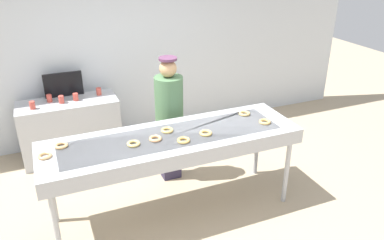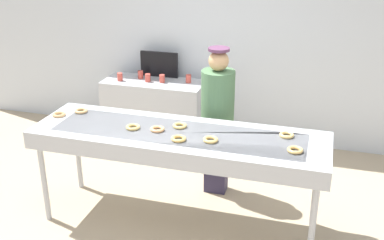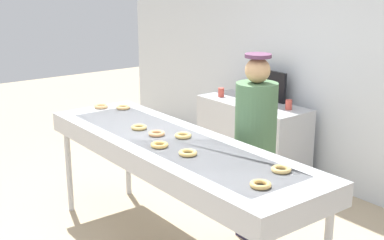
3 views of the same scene
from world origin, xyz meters
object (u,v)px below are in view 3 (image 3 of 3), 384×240
Objects in this scene: paper_cup_0 at (245,94)px; paper_cup_3 at (221,92)px; glazed_donut_0 at (183,136)px; glazed_donut_8 at (139,127)px; fryer_conveyor at (173,151)px; glazed_donut_4 at (261,184)px; paper_cup_1 at (289,105)px; worker_baker at (255,137)px; glazed_donut_6 at (281,169)px; prep_counter at (252,138)px; glazed_donut_7 at (101,106)px; glazed_donut_2 at (123,107)px; menu_display at (268,85)px; paper_cup_4 at (260,100)px; paper_cup_2 at (247,97)px; glazed_donut_5 at (157,133)px; glazed_donut_3 at (159,145)px; glazed_donut_1 at (188,153)px.

paper_cup_0 is 0.29m from paper_cup_3.
glazed_donut_0 is 0.45m from glazed_donut_8.
fryer_conveyor is 0.45m from glazed_donut_8.
glazed_donut_4 is 1.27× the size of paper_cup_1.
worker_baker is 15.55× the size of paper_cup_1.
glazed_donut_6 is 2.55m from prep_counter.
glazed_donut_7 and glazed_donut_8 have the same top height.
glazed_donut_8 is at bearing -5.99° from glazed_donut_7.
menu_display is at bearing 83.85° from glazed_donut_2.
glazed_donut_8 reaches higher than prep_counter.
paper_cup_4 is at bearing 101.31° from glazed_donut_8.
fryer_conveyor is 26.36× the size of paper_cup_2.
paper_cup_0 is 1.00× the size of paper_cup_4.
fryer_conveyor is at bearing -79.90° from glazed_donut_0.
glazed_donut_0 is at bearing 3.16° from glazed_donut_7.
fryer_conveyor is 1.29m from glazed_donut_7.
paper_cup_3 is at bearing -169.96° from paper_cup_2.
paper_cup_2 is at bearing 141.65° from glazed_donut_6.
glazed_donut_6 is 0.25× the size of menu_display.
paper_cup_2 is at bearing 114.20° from glazed_donut_5.
glazed_donut_2 and glazed_donut_3 have the same top height.
glazed_donut_5 is at bearing 5.11° from glazed_donut_8.
glazed_donut_7 is 1.86m from prep_counter.
paper_cup_2 is 0.20m from paper_cup_4.
worker_baker is at bearing 137.03° from glazed_donut_4.
glazed_donut_1 and glazed_donut_5 have the same top height.
glazed_donut_8 is 1.27× the size of paper_cup_4.
glazed_donut_4 is 2.92m from menu_display.
glazed_donut_1 is at bearing -46.38° from paper_cup_3.
paper_cup_4 is at bearing 74.30° from glazed_donut_7.
glazed_donut_4 is 0.31m from glazed_donut_6.
paper_cup_2 is (-0.56, 1.79, -0.10)m from glazed_donut_8.
paper_cup_0 is 0.20× the size of menu_display.
paper_cup_1 is 0.35m from paper_cup_4.
glazed_donut_4 is (1.02, 0.06, 0.00)m from glazed_donut_3.
menu_display reaches higher than glazed_donut_5.
glazed_donut_7 is at bearing -176.84° from glazed_donut_0.
glazed_donut_4 and glazed_donut_6 have the same top height.
worker_baker is at bearing 20.82° from glazed_donut_2.
glazed_donut_6 reaches higher than paper_cup_2.
paper_cup_1 is (0.68, 0.01, 0.00)m from paper_cup_0.
fryer_conveyor is 0.21m from glazed_donut_3.
worker_baker is at bearing 68.69° from glazed_donut_0.
menu_display is at bearing 75.45° from paper_cup_2.
glazed_donut_4 is (0.74, 0.00, 0.00)m from glazed_donut_1.
glazed_donut_2 and glazed_donut_5 have the same top height.
glazed_donut_0 is 0.08× the size of worker_baker.
worker_baker is at bearing 49.19° from glazed_donut_8.
glazed_donut_2 is at bearing -101.54° from paper_cup_4.
glazed_donut_0 is at bearing -59.21° from paper_cup_2.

